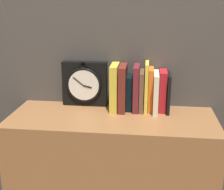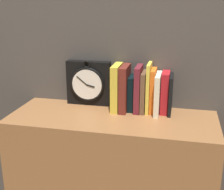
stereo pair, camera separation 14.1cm
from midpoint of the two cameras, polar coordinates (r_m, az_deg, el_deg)
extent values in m
cube|color=#47423D|center=(1.60, -1.64, 13.57)|extent=(6.00, 0.05, 2.60)
cube|color=black|center=(1.63, -7.44, 2.04)|extent=(0.23, 0.05, 0.23)
torus|color=black|center=(1.60, -7.69, 1.76)|extent=(0.18, 0.01, 0.18)
cylinder|color=white|center=(1.60, -7.72, 1.73)|extent=(0.16, 0.01, 0.16)
cube|color=black|center=(1.59, -7.03, 1.49)|extent=(0.04, 0.00, 0.02)
cube|color=black|center=(1.59, -8.71, 2.45)|extent=(0.06, 0.00, 0.05)
torus|color=black|center=(1.57, -7.85, 5.46)|extent=(0.04, 0.01, 0.04)
cube|color=gold|center=(1.55, -1.96, 1.37)|extent=(0.04, 0.15, 0.23)
cube|color=maroon|center=(1.54, -0.64, 1.25)|extent=(0.04, 0.15, 0.23)
cube|color=black|center=(1.56, 0.71, 0.43)|extent=(0.03, 0.11, 0.17)
cube|color=maroon|center=(1.54, 1.85, 1.24)|extent=(0.03, 0.13, 0.23)
cube|color=brown|center=(1.54, 2.86, 0.73)|extent=(0.02, 0.13, 0.20)
cube|color=yellow|center=(1.54, 3.73, 1.49)|extent=(0.02, 0.13, 0.24)
cube|color=orange|center=(1.55, 4.51, 1.00)|extent=(0.02, 0.12, 0.21)
cube|color=beige|center=(1.53, 5.42, 0.43)|extent=(0.02, 0.16, 0.20)
cube|color=#B11B22|center=(1.55, 6.68, 0.72)|extent=(0.04, 0.12, 0.20)
cube|color=black|center=(1.54, 7.70, 0.36)|extent=(0.01, 0.14, 0.19)
camera|label=1|loc=(0.07, -92.78, -0.88)|focal=50.00mm
camera|label=2|loc=(0.07, 87.22, 0.88)|focal=50.00mm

